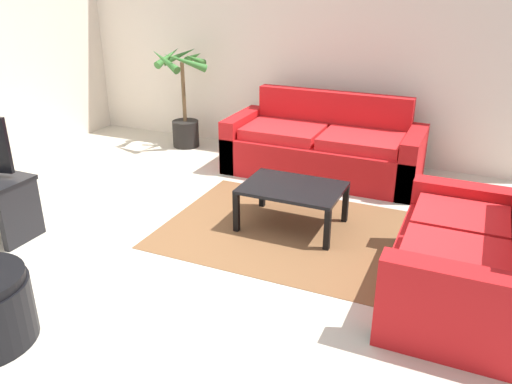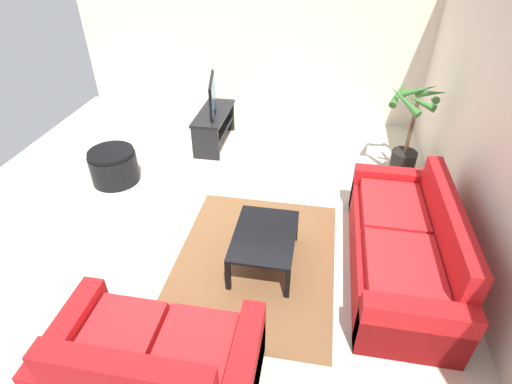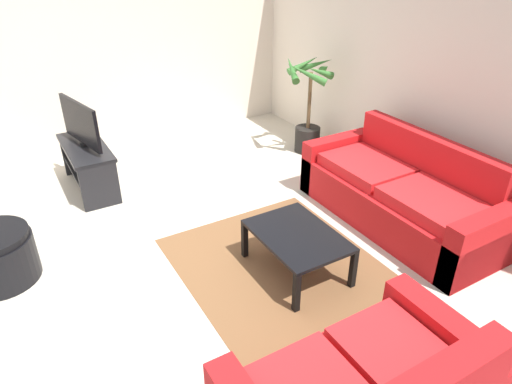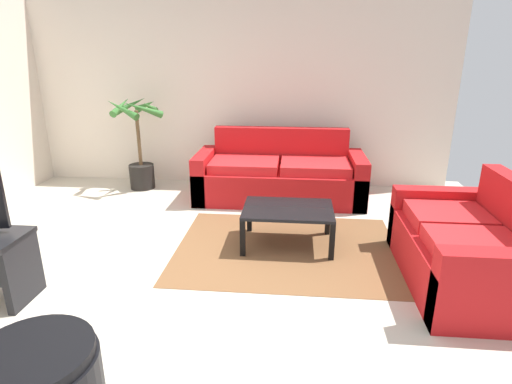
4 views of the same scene
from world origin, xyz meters
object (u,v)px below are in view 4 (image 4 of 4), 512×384
at_px(coffee_table, 288,213).
at_px(couch_main, 280,177).
at_px(couch_loveseat, 467,250).
at_px(potted_palm, 139,150).

bearing_deg(coffee_table, couch_main, 95.80).
bearing_deg(coffee_table, couch_loveseat, -21.46).
bearing_deg(couch_loveseat, couch_main, 129.62).
relative_size(coffee_table, potted_palm, 0.68).
xyz_separation_m(couch_loveseat, potted_palm, (-3.64, 2.25, 0.27)).
bearing_deg(potted_palm, couch_loveseat, -31.69).
distance_m(couch_loveseat, coffee_table, 1.62).
height_order(coffee_table, potted_palm, potted_palm).
distance_m(couch_main, potted_palm, 2.03).
bearing_deg(potted_palm, coffee_table, -37.82).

